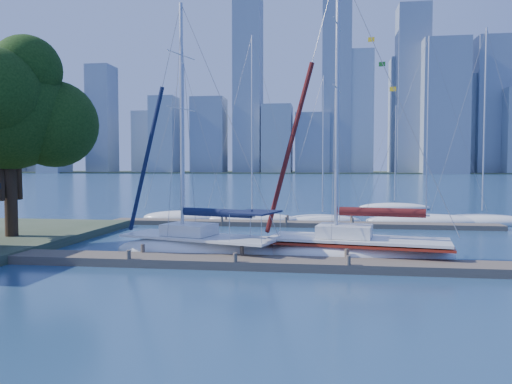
# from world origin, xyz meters

# --- Properties ---
(ground) EXTENTS (700.00, 700.00, 0.00)m
(ground) POSITION_xyz_m (0.00, 0.00, 0.00)
(ground) COLOR navy
(ground) RESTS_ON ground
(near_dock) EXTENTS (26.00, 2.00, 0.40)m
(near_dock) POSITION_xyz_m (0.00, 0.00, 0.20)
(near_dock) COLOR #4F433A
(near_dock) RESTS_ON ground
(far_dock) EXTENTS (30.00, 1.80, 0.36)m
(far_dock) POSITION_xyz_m (2.00, 16.00, 0.18)
(far_dock) COLOR #4F433A
(far_dock) RESTS_ON ground
(far_shore) EXTENTS (800.00, 100.00, 1.50)m
(far_shore) POSITION_xyz_m (0.00, 320.00, 0.00)
(far_shore) COLOR #38472D
(far_shore) RESTS_ON ground
(tree) EXTENTS (9.44, 8.60, 12.21)m
(tree) POSITION_xyz_m (-14.55, 4.61, 8.14)
(tree) COLOR black
(tree) RESTS_ON ground
(sailboat_navy) EXTENTS (9.41, 5.38, 13.75)m
(sailboat_navy) POSITION_xyz_m (-2.50, 2.47, 1.03)
(sailboat_navy) COLOR silver
(sailboat_navy) RESTS_ON ground
(sailboat_maroon) EXTENTS (9.81, 4.56, 15.29)m
(sailboat_maroon) POSITION_xyz_m (5.59, 2.45, 1.13)
(sailboat_maroon) COLOR silver
(sailboat_maroon) RESTS_ON ground
(bg_boat_0) EXTENTS (7.46, 3.07, 13.76)m
(bg_boat_0) POSITION_xyz_m (-8.04, 18.68, 0.30)
(bg_boat_0) COLOR silver
(bg_boat_0) RESTS_ON ground
(bg_boat_1) EXTENTS (7.97, 3.06, 15.76)m
(bg_boat_1) POSITION_xyz_m (-2.06, 18.20, 0.30)
(bg_boat_1) COLOR silver
(bg_boat_1) RESTS_ON ground
(bg_boat_2) EXTENTS (6.62, 3.15, 12.40)m
(bg_boat_2) POSITION_xyz_m (3.76, 18.76, 0.25)
(bg_boat_2) COLOR silver
(bg_boat_2) RESTS_ON ground
(bg_boat_4) EXTENTS (9.63, 2.95, 15.36)m
(bg_boat_4) POSITION_xyz_m (12.02, 18.79, 0.29)
(bg_boat_4) COLOR silver
(bg_boat_4) RESTS_ON ground
(bg_boat_5) EXTENTS (7.96, 2.86, 15.95)m
(bg_boat_5) POSITION_xyz_m (16.43, 19.18, 0.31)
(bg_boat_5) COLOR silver
(bg_boat_5) RESTS_ON ground
(bg_boat_7) EXTENTS (7.65, 2.74, 11.52)m
(bg_boat_7) POSITION_xyz_m (11.40, 32.68, 0.24)
(bg_boat_7) COLOR silver
(bg_boat_7) RESTS_ON ground
(skyline) EXTENTS (504.23, 51.31, 109.83)m
(skyline) POSITION_xyz_m (21.48, 290.44, 35.14)
(skyline) COLOR gray
(skyline) RESTS_ON ground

